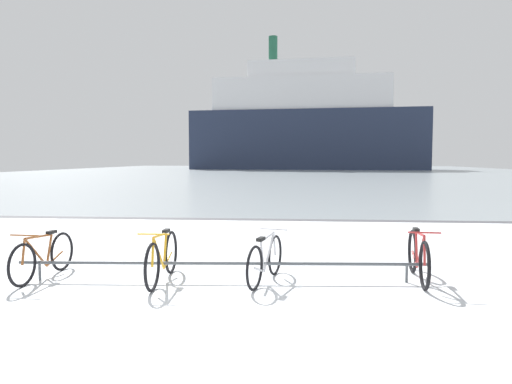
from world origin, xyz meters
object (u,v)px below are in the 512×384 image
bicycle_2 (266,260)px  bicycle_3 (418,257)px  ferry_ship (305,125)px  bicycle_0 (43,256)px  bicycle_1 (162,258)px

bicycle_2 → bicycle_3: 2.35m
bicycle_2 → ferry_ship: size_ratio=0.04×
bicycle_0 → bicycle_1: 1.93m
bicycle_1 → bicycle_3: bearing=5.9°
bicycle_1 → bicycle_3: bicycle_3 is taller
bicycle_2 → bicycle_3: bearing=7.0°
bicycle_3 → ferry_ship: ferry_ship is taller
bicycle_1 → bicycle_3: 3.93m
bicycle_0 → bicycle_3: bearing=3.4°
bicycle_1 → ferry_ship: (3.59, 77.24, 7.49)m
bicycle_2 → ferry_ship: bearing=88.5°
bicycle_2 → ferry_ship: ferry_ship is taller
bicycle_3 → bicycle_2: bearing=-173.0°
bicycle_1 → bicycle_3: (3.91, 0.40, 0.00)m
bicycle_3 → bicycle_0: bearing=-176.6°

